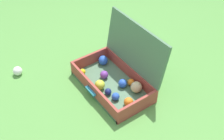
# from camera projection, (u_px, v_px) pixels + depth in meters

# --- Properties ---
(ground_plane) EXTENTS (16.00, 16.00, 0.00)m
(ground_plane) POSITION_uv_depth(u_px,v_px,m) (112.00, 96.00, 2.11)
(ground_plane) COLOR #569342
(open_suitcase) EXTENTS (0.61, 0.43, 0.46)m
(open_suitcase) POSITION_uv_depth(u_px,v_px,m) (118.00, 74.00, 2.13)
(open_suitcase) COLOR #4C7051
(open_suitcase) RESTS_ON ground
(stray_ball_on_grass) EXTENTS (0.07, 0.07, 0.07)m
(stray_ball_on_grass) POSITION_uv_depth(u_px,v_px,m) (18.00, 71.00, 2.26)
(stray_ball_on_grass) COLOR white
(stray_ball_on_grass) RESTS_ON ground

